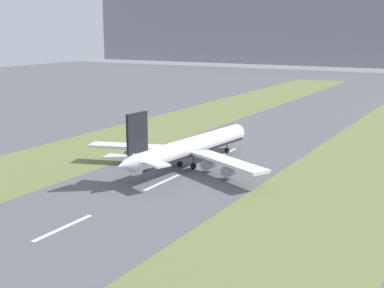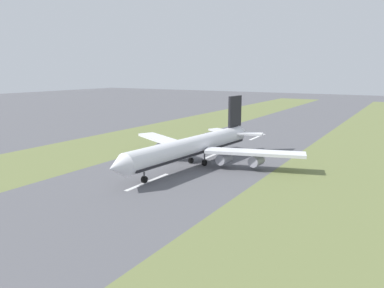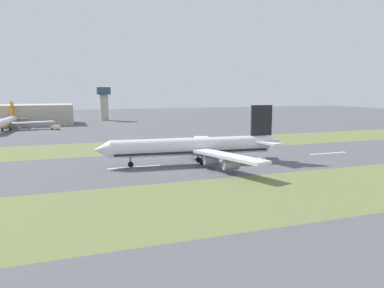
# 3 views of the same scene
# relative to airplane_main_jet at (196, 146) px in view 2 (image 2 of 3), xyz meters

# --- Properties ---
(ground_plane) EXTENTS (800.00, 800.00, 0.00)m
(ground_plane) POSITION_rel_airplane_main_jet_xyz_m (1.87, 1.11, -6.02)
(ground_plane) COLOR #56565B
(grass_median_west) EXTENTS (40.00, 600.00, 0.01)m
(grass_median_west) POSITION_rel_airplane_main_jet_xyz_m (-43.13, 1.11, -6.02)
(grass_median_west) COLOR olive
(grass_median_west) RESTS_ON ground
(grass_median_east) EXTENTS (40.00, 600.00, 0.01)m
(grass_median_east) POSITION_rel_airplane_main_jet_xyz_m (46.87, 1.11, -6.02)
(grass_median_east) COLOR olive
(grass_median_east) RESTS_ON ground
(centreline_dash_near) EXTENTS (1.20, 18.00, 0.01)m
(centreline_dash_near) POSITION_rel_airplane_main_jet_xyz_m (1.87, -58.10, -6.01)
(centreline_dash_near) COLOR silver
(centreline_dash_near) RESTS_ON ground
(centreline_dash_mid) EXTENTS (1.20, 18.00, 0.01)m
(centreline_dash_mid) POSITION_rel_airplane_main_jet_xyz_m (1.87, -18.10, -6.01)
(centreline_dash_mid) COLOR silver
(centreline_dash_mid) RESTS_ON ground
(centreline_dash_far) EXTENTS (1.20, 18.00, 0.01)m
(centreline_dash_far) POSITION_rel_airplane_main_jet_xyz_m (1.87, 21.90, -6.01)
(centreline_dash_far) COLOR silver
(centreline_dash_far) RESTS_ON ground
(airplane_main_jet) EXTENTS (63.86, 67.22, 20.20)m
(airplane_main_jet) POSITION_rel_airplane_main_jet_xyz_m (0.00, 0.00, 0.00)
(airplane_main_jet) COLOR white
(airplane_main_jet) RESTS_ON ground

